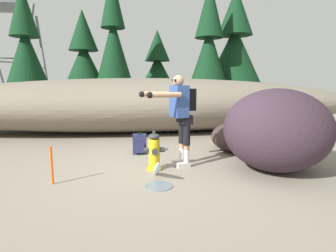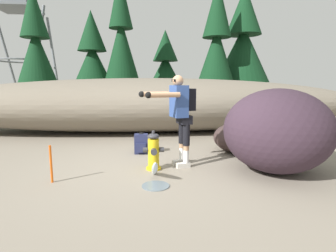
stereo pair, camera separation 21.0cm
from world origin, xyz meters
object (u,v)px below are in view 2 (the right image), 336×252
at_px(fire_hydrant, 154,152).
at_px(utility_worker, 180,110).
at_px(spare_backpack, 141,144).
at_px(boulder_small, 265,148).
at_px(boulder_large, 277,131).
at_px(survey_stake, 51,164).
at_px(boulder_outlier, 269,136).
at_px(boulder_mid, 235,138).

bearing_deg(fire_hydrant, utility_worker, 15.82).
relative_size(spare_backpack, boulder_small, 0.73).
xyz_separation_m(boulder_large, survey_stake, (-3.78, -0.22, -0.43)).
bearing_deg(utility_worker, fire_hydrant, 0.57).
height_order(utility_worker, boulder_outlier, utility_worker).
relative_size(boulder_large, boulder_small, 2.90).
bearing_deg(boulder_large, fire_hydrant, 172.24).
bearing_deg(boulder_large, spare_backpack, 148.47).
bearing_deg(boulder_mid, boulder_outlier, 14.62).
relative_size(utility_worker, boulder_small, 2.64).
relative_size(boulder_mid, boulder_outlier, 1.20).
distance_m(fire_hydrant, boulder_mid, 2.23).
relative_size(utility_worker, boulder_mid, 1.49).
bearing_deg(boulder_large, utility_worker, 165.45).
relative_size(utility_worker, survey_stake, 2.83).
distance_m(utility_worker, spare_backpack, 1.53).
distance_m(boulder_large, survey_stake, 3.81).
bearing_deg(fire_hydrant, spare_backpack, 101.25).
bearing_deg(utility_worker, spare_backpack, -70.29).
bearing_deg(fire_hydrant, boulder_outlier, 25.98).
xyz_separation_m(fire_hydrant, boulder_small, (2.40, 0.64, -0.12)).
bearing_deg(boulder_mid, boulder_large, -80.66).
bearing_deg(boulder_large, boulder_outlier, 68.29).
xyz_separation_m(fire_hydrant, survey_stake, (-1.63, -0.51, -0.03)).
height_order(fire_hydrant, boulder_large, boulder_large).
bearing_deg(survey_stake, boulder_mid, 25.01).
distance_m(boulder_large, boulder_small, 1.10).
height_order(boulder_mid, boulder_outlier, boulder_mid).
bearing_deg(boulder_outlier, boulder_mid, -165.38).
distance_m(spare_backpack, boulder_outlier, 3.06).
relative_size(fire_hydrant, boulder_outlier, 0.75).
xyz_separation_m(spare_backpack, boulder_small, (2.63, -0.53, -0.01)).
bearing_deg(fire_hydrant, boulder_mid, 30.69).
bearing_deg(boulder_mid, spare_backpack, 179.14).
bearing_deg(boulder_mid, survey_stake, -154.99).
xyz_separation_m(utility_worker, survey_stake, (-2.11, -0.65, -0.78)).
relative_size(boulder_small, survey_stake, 1.07).
relative_size(fire_hydrant, spare_backpack, 1.52).
distance_m(fire_hydrant, spare_backpack, 1.20).
height_order(spare_backpack, boulder_mid, boulder_mid).
height_order(utility_worker, survey_stake, utility_worker).
relative_size(fire_hydrant, utility_worker, 0.42).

